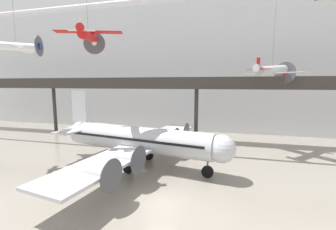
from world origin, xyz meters
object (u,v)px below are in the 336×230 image
Objects in this scene: suspended_plane_red_highwing at (88,35)px; suspended_plane_white_twin at (17,47)px; airliner_silver_main at (136,139)px; suspended_plane_silver_racer at (272,71)px.

suspended_plane_red_highwing reaches higher than suspended_plane_white_twin.
suspended_plane_red_highwing is 9.37m from suspended_plane_white_twin.
airliner_silver_main is 3.62× the size of suspended_plane_red_highwing.
airliner_silver_main is 2.48× the size of suspended_plane_silver_racer.
suspended_plane_red_highwing is at bearing 160.37° from suspended_plane_silver_racer.
suspended_plane_white_twin is at bearing 153.28° from suspended_plane_silver_racer.
airliner_silver_main is 3.48× the size of suspended_plane_white_twin.
suspended_plane_white_twin reaches higher than airliner_silver_main.
suspended_plane_silver_racer reaches higher than airliner_silver_main.
suspended_plane_silver_racer is 33.09m from suspended_plane_white_twin.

